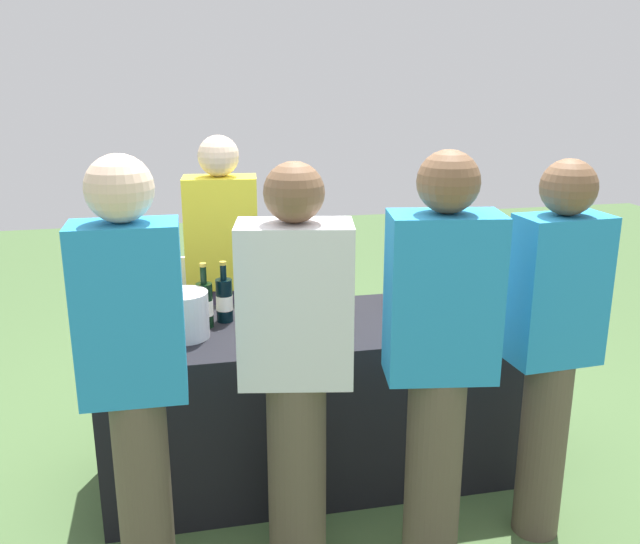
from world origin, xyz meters
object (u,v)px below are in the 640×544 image
object	(u,v)px
wine_bottle_5	(282,295)
wine_glass_2	(338,310)
wine_bottle_0	(140,303)
wine_glass_0	(273,311)
guest_1	(296,362)
guest_2	(439,355)
wine_bottle_7	(402,282)
ice_bucket	(184,315)
wine_bottle_1	(167,301)
wine_bottle_2	(205,304)
wine_glass_1	(314,318)
wine_bottle_3	(224,300)
menu_board	(193,326)
wine_bottle_4	(262,296)
wine_bottle_6	(325,287)
guest_3	(553,340)
wine_glass_3	(428,300)
server_pouring	(223,271)
guest_0	(134,371)

from	to	relation	value
wine_bottle_5	wine_glass_2	world-z (taller)	wine_bottle_5
wine_bottle_0	wine_glass_0	distance (m)	0.61
guest_1	guest_2	xyz separation A→B (m)	(0.52, -0.12, 0.03)
wine_bottle_7	ice_bucket	bearing A→B (deg)	-168.44
wine_bottle_1	wine_bottle_2	size ratio (longest dim) A/B	1.01
wine_bottle_1	wine_glass_0	size ratio (longest dim) A/B	2.10
wine_bottle_5	wine_glass_1	xyz separation A→B (m)	(0.09, -0.31, -0.01)
wine_bottle_3	menu_board	size ratio (longest dim) A/B	0.34
wine_bottle_4	ice_bucket	distance (m)	0.41
wine_bottle_6	wine_glass_2	size ratio (longest dim) A/B	2.48
wine_bottle_4	wine_bottle_7	xyz separation A→B (m)	(0.71, 0.05, 0.01)
wine_glass_0	guest_3	xyz separation A→B (m)	(1.05, -0.58, -0.00)
wine_glass_0	wine_glass_3	bearing A→B (deg)	1.40
wine_bottle_0	guest_2	bearing A→B (deg)	-37.88
wine_bottle_6	ice_bucket	size ratio (longest dim) A/B	1.55
guest_1	wine_bottle_3	bearing A→B (deg)	116.31
wine_glass_3	menu_board	world-z (taller)	wine_glass_3
wine_bottle_5	menu_board	distance (m)	1.08
wine_bottle_6	guest_2	distance (m)	0.93
wine_bottle_6	wine_bottle_7	world-z (taller)	wine_bottle_6
wine_bottle_7	wine_glass_0	world-z (taller)	wine_bottle_7
wine_bottle_0	server_pouring	distance (m)	0.68
wine_bottle_1	guest_1	size ratio (longest dim) A/B	0.19
wine_bottle_1	wine_bottle_4	bearing A→B (deg)	-0.82
server_pouring	guest_3	size ratio (longest dim) A/B	0.99
wine_bottle_5	guest_1	distance (m)	0.75
menu_board	ice_bucket	bearing A→B (deg)	-88.55
guest_3	wine_bottle_6	bearing A→B (deg)	129.41
wine_bottle_7	guest_1	distance (m)	1.05
wine_bottle_1	wine_bottle_0	bearing A→B (deg)	-173.70
wine_bottle_7	wine_glass_0	distance (m)	0.73
wine_bottle_2	wine_bottle_4	size ratio (longest dim) A/B	1.02
wine_bottle_1	wine_glass_2	bearing A→B (deg)	-17.91
wine_bottle_6	wine_glass_2	world-z (taller)	wine_bottle_6
wine_glass_2	ice_bucket	distance (m)	0.68
wine_bottle_6	guest_1	world-z (taller)	guest_1
wine_bottle_0	wine_bottle_3	xyz separation A→B (m)	(0.38, 0.00, -0.01)
wine_glass_1	menu_board	distance (m)	1.38
wine_bottle_7	server_pouring	xyz separation A→B (m)	(-0.85, 0.48, -0.03)
wine_bottle_3	wine_bottle_7	bearing A→B (deg)	3.32
server_pouring	wine_glass_3	bearing A→B (deg)	147.90
wine_bottle_3	wine_glass_0	size ratio (longest dim) A/B	2.00
wine_glass_2	guest_3	bearing A→B (deg)	-35.54
wine_bottle_3	ice_bucket	world-z (taller)	wine_bottle_3
wine_bottle_7	guest_0	world-z (taller)	guest_0
wine_glass_3	server_pouring	xyz separation A→B (m)	(-0.91, 0.71, -0.01)
wine_bottle_7	guest_2	xyz separation A→B (m)	(-0.16, -0.92, 0.00)
guest_1	ice_bucket	bearing A→B (deg)	135.42
wine_bottle_2	guest_2	world-z (taller)	guest_2
wine_bottle_7	guest_0	xyz separation A→B (m)	(-1.26, -0.87, 0.02)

